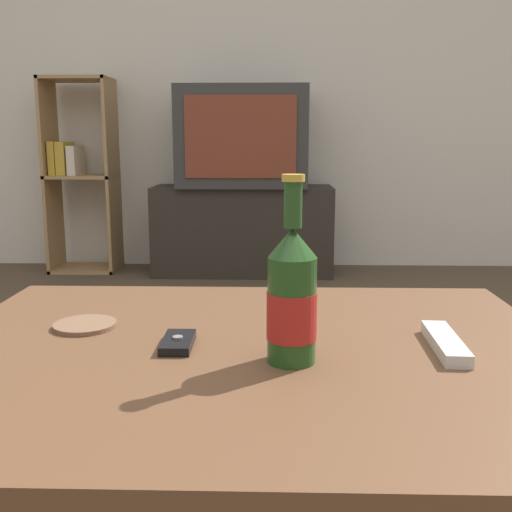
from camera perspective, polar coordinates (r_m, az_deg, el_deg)
The scene contains 9 objects.
back_wall at distance 3.95m, azimuth 1.08°, elevation 18.04°, with size 8.00×0.05×2.60m.
coffee_table at distance 0.98m, azimuth -0.70°, elevation -12.73°, with size 1.01×0.79×0.49m.
tv_stand at distance 3.69m, azimuth -1.25°, elevation 2.49°, with size 1.09×0.39×0.54m.
television at distance 3.65m, azimuth -1.29°, elevation 11.25°, with size 0.77×0.48×0.59m.
bookshelf at distance 3.90m, azimuth -16.54°, elevation 7.63°, with size 0.41×0.30×1.19m.
beer_bottle at distance 0.87m, azimuth 3.44°, elevation -3.97°, with size 0.07×0.07×0.27m.
cell_phone at distance 0.96m, azimuth -7.46°, elevation -8.16°, with size 0.05×0.10×0.02m.
remote_control at distance 0.99m, azimuth 17.53°, elevation -7.84°, with size 0.05×0.17×0.02m.
coaster at distance 1.09m, azimuth -15.97°, elevation -6.34°, with size 0.11×0.11×0.01m.
Camera 1 is at (0.04, -0.90, 0.81)m, focal length 42.00 mm.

